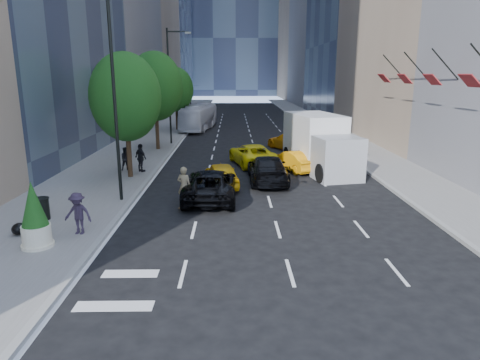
{
  "coord_description": "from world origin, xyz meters",
  "views": [
    {
      "loc": [
        -0.85,
        -16.79,
        6.31
      ],
      "look_at": [
        -0.54,
        2.15,
        1.6
      ],
      "focal_mm": 32.0,
      "sensor_mm": 36.0,
      "label": 1
    }
  ],
  "objects_px": {
    "skateboarder": "(184,189)",
    "city_bus": "(199,117)",
    "black_sedan_mercedes": "(268,169)",
    "black_sedan_lincoln": "(211,185)",
    "trash_can": "(42,209)",
    "planter_shrub": "(34,216)",
    "box_truck": "(320,143)"
  },
  "relations": [
    {
      "from": "skateboarder",
      "to": "planter_shrub",
      "type": "bearing_deg",
      "value": 64.01
    },
    {
      "from": "black_sedan_mercedes",
      "to": "planter_shrub",
      "type": "relative_size",
      "value": 2.23
    },
    {
      "from": "city_bus",
      "to": "planter_shrub",
      "type": "bearing_deg",
      "value": -87.66
    },
    {
      "from": "trash_can",
      "to": "planter_shrub",
      "type": "distance_m",
      "value": 3.31
    },
    {
      "from": "city_bus",
      "to": "planter_shrub",
      "type": "distance_m",
      "value": 35.2
    },
    {
      "from": "skateboarder",
      "to": "black_sedan_mercedes",
      "type": "xyz_separation_m",
      "value": [
        4.4,
        5.0,
        -0.16
      ]
    },
    {
      "from": "skateboarder",
      "to": "box_truck",
      "type": "height_order",
      "value": "box_truck"
    },
    {
      "from": "trash_can",
      "to": "city_bus",
      "type": "bearing_deg",
      "value": 82.25
    },
    {
      "from": "skateboarder",
      "to": "black_sedan_lincoln",
      "type": "height_order",
      "value": "skateboarder"
    },
    {
      "from": "black_sedan_lincoln",
      "to": "trash_can",
      "type": "height_order",
      "value": "black_sedan_lincoln"
    },
    {
      "from": "city_bus",
      "to": "box_truck",
      "type": "height_order",
      "value": "box_truck"
    },
    {
      "from": "black_sedan_mercedes",
      "to": "planter_shrub",
      "type": "height_order",
      "value": "planter_shrub"
    },
    {
      "from": "black_sedan_mercedes",
      "to": "planter_shrub",
      "type": "bearing_deg",
      "value": 46.7
    },
    {
      "from": "city_bus",
      "to": "planter_shrub",
      "type": "xyz_separation_m",
      "value": [
        -3.24,
        -35.06,
        -0.11
      ]
    },
    {
      "from": "skateboarder",
      "to": "city_bus",
      "type": "bearing_deg",
      "value": -68.95
    },
    {
      "from": "trash_can",
      "to": "box_truck",
      "type": "bearing_deg",
      "value": 36.24
    },
    {
      "from": "black_sedan_lincoln",
      "to": "black_sedan_mercedes",
      "type": "xyz_separation_m",
      "value": [
        3.2,
        3.52,
        0.02
      ]
    },
    {
      "from": "black_sedan_mercedes",
      "to": "trash_can",
      "type": "height_order",
      "value": "black_sedan_mercedes"
    },
    {
      "from": "black_sedan_lincoln",
      "to": "skateboarder",
      "type": "bearing_deg",
      "value": 52.29
    },
    {
      "from": "black_sedan_lincoln",
      "to": "trash_can",
      "type": "relative_size",
      "value": 6.04
    },
    {
      "from": "black_sedan_mercedes",
      "to": "city_bus",
      "type": "distance_m",
      "value": 25.76
    },
    {
      "from": "city_bus",
      "to": "black_sedan_lincoln",
      "type": "bearing_deg",
      "value": -76.78
    },
    {
      "from": "trash_can",
      "to": "skateboarder",
      "type": "bearing_deg",
      "value": 18.43
    },
    {
      "from": "skateboarder",
      "to": "city_bus",
      "type": "distance_m",
      "value": 30.09
    },
    {
      "from": "black_sedan_lincoln",
      "to": "city_bus",
      "type": "height_order",
      "value": "city_bus"
    },
    {
      "from": "black_sedan_lincoln",
      "to": "box_truck",
      "type": "relative_size",
      "value": 0.7
    },
    {
      "from": "black_sedan_mercedes",
      "to": "trash_can",
      "type": "relative_size",
      "value": 5.93
    },
    {
      "from": "planter_shrub",
      "to": "black_sedan_lincoln",
      "type": "bearing_deg",
      "value": 47.08
    },
    {
      "from": "skateboarder",
      "to": "black_sedan_mercedes",
      "type": "height_order",
      "value": "skateboarder"
    },
    {
      "from": "black_sedan_mercedes",
      "to": "box_truck",
      "type": "distance_m",
      "value": 5.12
    },
    {
      "from": "box_truck",
      "to": "planter_shrub",
      "type": "bearing_deg",
      "value": -145.4
    },
    {
      "from": "skateboarder",
      "to": "trash_can",
      "type": "distance_m",
      "value": 6.29
    }
  ]
}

